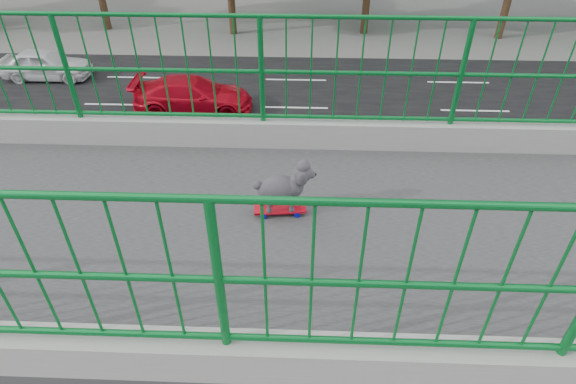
# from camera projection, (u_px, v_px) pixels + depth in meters

# --- Properties ---
(road) EXTENTS (18.00, 90.00, 0.02)m
(road) POSITION_uv_depth(u_px,v_px,m) (292.00, 143.00, 18.75)
(road) COLOR black
(road) RESTS_ON ground
(footbridge) EXTENTS (3.00, 24.00, 7.00)m
(footbridge) POSITION_uv_depth(u_px,v_px,m) (259.00, 347.00, 5.25)
(footbridge) COLOR #2D2D2F
(footbridge) RESTS_ON ground
(railing) EXTENTS (3.00, 24.00, 1.42)m
(railing) POSITION_uv_depth(u_px,v_px,m) (251.00, 208.00, 4.04)
(railing) COLOR gray
(railing) RESTS_ON footbridge
(skateboard) EXTENTS (0.18, 0.48, 0.06)m
(skateboard) POSITION_uv_depth(u_px,v_px,m) (280.00, 210.00, 4.29)
(skateboard) COLOR red
(skateboard) RESTS_ON footbridge
(poodle) EXTENTS (0.27, 0.55, 0.46)m
(poodle) POSITION_uv_depth(u_px,v_px,m) (283.00, 186.00, 4.13)
(poodle) COLOR #2F2C31
(poodle) RESTS_ON skateboard
(car_0) EXTENTS (1.70, 4.23, 1.44)m
(car_0) POSITION_uv_depth(u_px,v_px,m) (161.00, 252.00, 12.84)
(car_0) COLOR #B20717
(car_0) RESTS_ON ground
(car_1) EXTENTS (1.62, 4.65, 1.53)m
(car_1) POSITION_uv_depth(u_px,v_px,m) (323.00, 184.00, 15.23)
(car_1) COLOR silver
(car_1) RESTS_ON ground
(car_2) EXTENTS (2.21, 4.80, 1.33)m
(car_2) POSITION_uv_depth(u_px,v_px,m) (479.00, 140.00, 17.67)
(car_2) COLOR #B20717
(car_2) RESTS_ON ground
(car_3) EXTENTS (2.07, 5.10, 1.48)m
(car_3) POSITION_uv_depth(u_px,v_px,m) (193.00, 95.00, 20.51)
(car_3) COLOR #B20717
(car_3) RESTS_ON ground
(car_4) EXTENTS (1.72, 4.29, 1.46)m
(car_4) POSITION_uv_depth(u_px,v_px,m) (46.00, 64.00, 23.31)
(car_4) COLOR silver
(car_4) RESTS_ON ground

